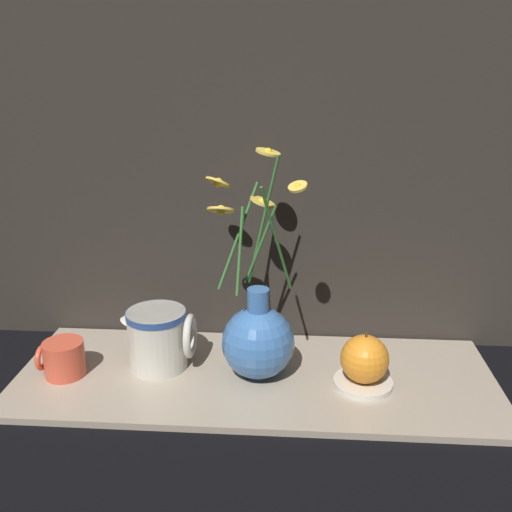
{
  "coord_description": "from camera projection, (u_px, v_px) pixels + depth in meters",
  "views": [
    {
      "loc": [
        0.06,
        -0.9,
        0.55
      ],
      "look_at": [
        0.0,
        0.0,
        0.24
      ],
      "focal_mm": 40.0,
      "sensor_mm": 36.0,
      "label": 1
    }
  ],
  "objects": [
    {
      "name": "backdrop_wall",
      "position": [
        262.0,
        60.0,
        1.02
      ],
      "size": [
        1.36,
        0.02,
        1.1
      ],
      "color": "#2D2823",
      "rests_on": "ground_plane"
    },
    {
      "name": "ceramic_pitcher",
      "position": [
        159.0,
        336.0,
        1.04
      ],
      "size": [
        0.13,
        0.11,
        0.12
      ],
      "color": "beige",
      "rests_on": "shelf"
    },
    {
      "name": "ground_plane",
      "position": [
        255.0,
        380.0,
        1.03
      ],
      "size": [
        6.0,
        6.0,
        0.0
      ],
      "primitive_type": "plane",
      "color": "black"
    },
    {
      "name": "shelf",
      "position": [
        255.0,
        377.0,
        1.03
      ],
      "size": [
        0.86,
        0.32,
        0.01
      ],
      "color": "tan",
      "rests_on": "ground_plane"
    },
    {
      "name": "orange_fruit",
      "position": [
        365.0,
        359.0,
        0.98
      ],
      "size": [
        0.08,
        0.08,
        0.09
      ],
      "color": "orange",
      "rests_on": "saucer_plate"
    },
    {
      "name": "saucer_plate",
      "position": [
        363.0,
        383.0,
        0.99
      ],
      "size": [
        0.1,
        0.1,
        0.01
      ],
      "color": "silver",
      "rests_on": "shelf"
    },
    {
      "name": "yellow_mug",
      "position": [
        63.0,
        358.0,
        1.02
      ],
      "size": [
        0.08,
        0.07,
        0.06
      ],
      "color": "#DB5138",
      "rests_on": "shelf"
    },
    {
      "name": "vase_with_flowers",
      "position": [
        258.0,
        337.0,
        1.01
      ],
      "size": [
        0.19,
        0.16,
        0.4
      ],
      "color": "#3F72B7",
      "rests_on": "shelf"
    }
  ]
}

